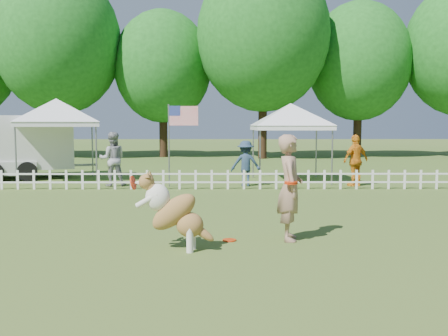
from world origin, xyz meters
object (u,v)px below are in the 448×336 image
(handler, at_px, (290,188))
(spectator_a, at_px, (112,159))
(flag_pole, at_px, (169,146))
(canopy_tent_right, at_px, (290,143))
(spectator_b, at_px, (246,163))
(dog, at_px, (175,212))
(cargo_trailer, at_px, (11,147))
(spectator_c, at_px, (356,160))
(frisbee_on_turf, at_px, (229,240))
(canopy_tent_left, at_px, (57,141))

(handler, xyz_separation_m, spectator_a, (-4.71, 7.65, -0.04))
(flag_pole, bearing_deg, canopy_tent_right, 27.96)
(canopy_tent_right, xyz_separation_m, spectator_b, (-1.64, -1.42, -0.60))
(dog, bearing_deg, cargo_trailer, 130.96)
(canopy_tent_right, bearing_deg, spectator_c, -38.12)
(frisbee_on_turf, xyz_separation_m, flag_pole, (-1.81, 7.55, 1.31))
(cargo_trailer, height_order, spectator_b, cargo_trailer)
(frisbee_on_turf, bearing_deg, spectator_b, 85.03)
(cargo_trailer, height_order, spectator_c, cargo_trailer)
(canopy_tent_left, relative_size, flag_pole, 1.08)
(canopy_tent_right, height_order, cargo_trailer, canopy_tent_right)
(spectator_b, bearing_deg, flag_pole, 4.32)
(frisbee_on_turf, xyz_separation_m, canopy_tent_left, (-5.97, 9.34, 1.42))
(cargo_trailer, xyz_separation_m, spectator_b, (8.57, -2.32, -0.45))
(frisbee_on_turf, bearing_deg, handler, 3.54)
(canopy_tent_right, height_order, spectator_a, canopy_tent_right)
(canopy_tent_right, distance_m, cargo_trailer, 10.26)
(spectator_b, relative_size, spectator_c, 0.88)
(frisbee_on_turf, height_order, canopy_tent_left, canopy_tent_left)
(cargo_trailer, bearing_deg, dog, -77.41)
(dog, xyz_separation_m, frisbee_on_turf, (0.88, 0.64, -0.61))
(flag_pole, height_order, spectator_c, flag_pole)
(canopy_tent_right, relative_size, spectator_b, 1.81)
(spectator_b, bearing_deg, handler, 94.22)
(spectator_c, bearing_deg, canopy_tent_right, -64.57)
(spectator_c, bearing_deg, cargo_trailer, -39.00)
(cargo_trailer, xyz_separation_m, flag_pole, (6.10, -2.45, 0.14))
(handler, xyz_separation_m, spectator_c, (3.20, 7.60, -0.08))
(handler, bearing_deg, spectator_c, -18.81)
(cargo_trailer, bearing_deg, canopy_tent_right, -25.91)
(spectator_a, bearing_deg, spectator_c, 167.43)
(spectator_c, bearing_deg, frisbee_on_turf, 32.86)
(handler, height_order, spectator_a, handler)
(frisbee_on_turf, distance_m, flag_pole, 7.87)
(spectator_b, bearing_deg, cargo_trailer, -13.77)
(cargo_trailer, bearing_deg, flag_pole, -42.72)
(canopy_tent_right, relative_size, cargo_trailer, 0.50)
(handler, bearing_deg, dog, 114.30)
(cargo_trailer, height_order, flag_pole, flag_pole)
(canopy_tent_left, xyz_separation_m, cargo_trailer, (-1.93, 0.65, -0.24))
(canopy_tent_left, relative_size, spectator_c, 1.70)
(canopy_tent_left, bearing_deg, spectator_c, -26.63)
(spectator_c, bearing_deg, flag_pole, -27.07)
(dog, height_order, spectator_b, spectator_b)
(flag_pole, bearing_deg, dog, -76.11)
(cargo_trailer, relative_size, spectator_c, 3.21)
(dog, height_order, cargo_trailer, cargo_trailer)
(cargo_trailer, relative_size, spectator_b, 3.64)
(canopy_tent_left, distance_m, spectator_a, 2.88)
(canopy_tent_right, bearing_deg, flag_pole, -161.12)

